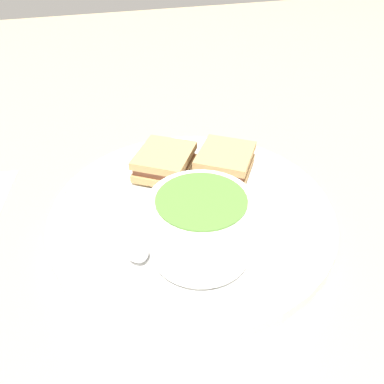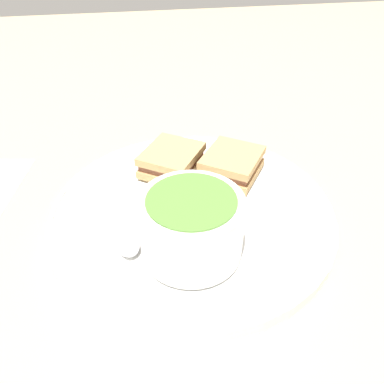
% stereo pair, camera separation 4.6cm
% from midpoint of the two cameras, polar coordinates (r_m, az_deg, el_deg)
% --- Properties ---
extents(ground_plane, '(2.40, 2.40, 0.00)m').
position_cam_midpoint_polar(ground_plane, '(0.48, -2.71, -3.90)').
color(ground_plane, '#D1B27F').
extents(plate, '(0.36, 0.36, 0.02)m').
position_cam_midpoint_polar(plate, '(0.48, -2.75, -2.93)').
color(plate, white).
rests_on(plate, ground_plane).
extents(soup_bowl, '(0.11, 0.11, 0.07)m').
position_cam_midpoint_polar(soup_bowl, '(0.39, -2.03, -5.22)').
color(soup_bowl, white).
rests_on(soup_bowl, plate).
extents(spoon, '(0.11, 0.03, 0.01)m').
position_cam_midpoint_polar(spoon, '(0.42, -11.85, -8.22)').
color(spoon, silver).
rests_on(spoon, plate).
extents(sandwich_half_near, '(0.11, 0.10, 0.03)m').
position_cam_midpoint_polar(sandwich_half_near, '(0.52, 2.57, 4.61)').
color(sandwich_half_near, tan).
rests_on(sandwich_half_near, plate).
extents(sandwich_half_far, '(0.11, 0.10, 0.03)m').
position_cam_midpoint_polar(sandwich_half_far, '(0.52, -6.68, 4.53)').
color(sandwich_half_far, tan).
rests_on(sandwich_half_far, plate).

